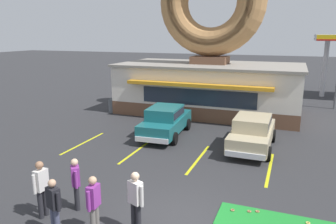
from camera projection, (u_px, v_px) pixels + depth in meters
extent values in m
plane|color=#2D2D30|center=(176.00, 222.00, 9.55)|extent=(160.00, 160.00, 0.00)
cube|color=brown|center=(209.00, 105.00, 23.05)|extent=(12.00, 6.00, 0.90)
cube|color=silver|center=(209.00, 83.00, 22.68)|extent=(12.00, 6.00, 2.30)
cube|color=gray|center=(210.00, 65.00, 22.39)|extent=(12.30, 6.30, 0.16)
cube|color=orange|center=(196.00, 85.00, 19.62)|extent=(9.00, 0.60, 0.20)
cube|color=#232D3D|center=(197.00, 97.00, 20.06)|extent=(7.20, 0.03, 1.00)
cube|color=brown|center=(210.00, 60.00, 22.32)|extent=(2.40, 1.80, 0.50)
torus|color=#B27F4C|center=(212.00, 2.00, 21.43)|extent=(7.10, 1.90, 7.10)
torus|color=tan|center=(210.00, 1.00, 21.05)|extent=(6.25, 1.05, 6.24)
torus|color=#A5724C|center=(249.00, 211.00, 10.03)|extent=(0.13, 0.13, 0.04)
torus|color=#A5724C|center=(257.00, 211.00, 10.03)|extent=(0.13, 0.13, 0.04)
torus|color=#E5C666|center=(308.00, 223.00, 9.41)|extent=(0.13, 0.13, 0.04)
torus|color=#A5724C|center=(232.00, 210.00, 10.10)|extent=(0.13, 0.13, 0.04)
cube|color=#BCAD89|center=(252.00, 135.00, 15.57)|extent=(1.79, 4.41, 0.68)
cube|color=#BCAD89|center=(253.00, 123.00, 15.29)|extent=(1.58, 2.11, 0.60)
cube|color=#232D3D|center=(253.00, 122.00, 15.28)|extent=(1.60, 2.03, 0.36)
cube|color=silver|center=(257.00, 128.00, 17.65)|extent=(1.67, 0.11, 0.24)
cube|color=silver|center=(245.00, 155.00, 13.61)|extent=(1.67, 0.11, 0.24)
cylinder|color=black|center=(238.00, 132.00, 17.20)|extent=(0.23, 0.64, 0.64)
cylinder|color=black|center=(273.00, 136.00, 16.57)|extent=(0.23, 0.64, 0.64)
cylinder|color=black|center=(228.00, 148.00, 14.73)|extent=(0.23, 0.64, 0.64)
cylinder|color=black|center=(268.00, 154.00, 14.10)|extent=(0.23, 0.64, 0.64)
cube|color=#196066|center=(166.00, 123.00, 17.57)|extent=(2.04, 4.50, 0.68)
cube|color=#196066|center=(165.00, 112.00, 17.29)|extent=(1.69, 2.19, 0.60)
cube|color=#232D3D|center=(165.00, 112.00, 17.28)|extent=(1.71, 2.11, 0.36)
cube|color=silver|center=(177.00, 118.00, 19.70)|extent=(1.67, 0.21, 0.24)
cube|color=silver|center=(152.00, 140.00, 15.56)|extent=(1.67, 0.21, 0.24)
cylinder|color=black|center=(159.00, 122.00, 19.18)|extent=(0.26, 0.65, 0.64)
cylinder|color=black|center=(188.00, 124.00, 18.66)|extent=(0.26, 0.65, 0.64)
cylinder|color=black|center=(141.00, 135.00, 16.64)|extent=(0.26, 0.65, 0.64)
cylinder|color=black|center=(174.00, 139.00, 16.13)|extent=(0.26, 0.65, 0.64)
cylinder|color=slate|center=(97.00, 218.00, 8.98)|extent=(0.15, 0.15, 0.83)
cylinder|color=slate|center=(93.00, 222.00, 8.79)|extent=(0.15, 0.15, 0.83)
cube|color=#8C3393|center=(93.00, 196.00, 8.72)|extent=(0.27, 0.40, 0.61)
cylinder|color=#8C3393|center=(98.00, 193.00, 8.96)|extent=(0.10, 0.10, 0.56)
cylinder|color=#8C3393|center=(89.00, 201.00, 8.49)|extent=(0.10, 0.10, 0.56)
sphere|color=tan|center=(92.00, 180.00, 8.62)|extent=(0.22, 0.22, 0.22)
cylinder|color=#232328|center=(77.00, 195.00, 10.29)|extent=(0.15, 0.15, 0.82)
cylinder|color=#232328|center=(77.00, 198.00, 10.11)|extent=(0.15, 0.15, 0.82)
cube|color=#8C3393|center=(75.00, 176.00, 10.03)|extent=(0.43, 0.44, 0.60)
cylinder|color=#8C3393|center=(75.00, 173.00, 10.27)|extent=(0.10, 0.10, 0.55)
cylinder|color=#8C3393|center=(76.00, 180.00, 9.81)|extent=(0.10, 0.10, 0.55)
sphere|color=beige|center=(74.00, 162.00, 9.93)|extent=(0.22, 0.22, 0.22)
cylinder|color=#474C66|center=(57.00, 222.00, 8.82)|extent=(0.15, 0.15, 0.79)
cylinder|color=#474C66|center=(53.00, 219.00, 8.96)|extent=(0.15, 0.15, 0.79)
cube|color=black|center=(53.00, 198.00, 8.73)|extent=(0.44, 0.36, 0.58)
cylinder|color=black|center=(58.00, 202.00, 8.57)|extent=(0.10, 0.10, 0.53)
cylinder|color=black|center=(49.00, 196.00, 8.90)|extent=(0.10, 0.10, 0.53)
sphere|color=tan|center=(52.00, 183.00, 8.63)|extent=(0.21, 0.21, 0.21)
cylinder|color=#232328|center=(134.00, 216.00, 9.06)|extent=(0.15, 0.15, 0.87)
cylinder|color=#232328|center=(139.00, 219.00, 8.93)|extent=(0.15, 0.15, 0.87)
cube|color=silver|center=(135.00, 192.00, 8.82)|extent=(0.44, 0.37, 0.64)
cylinder|color=silver|center=(129.00, 190.00, 9.00)|extent=(0.10, 0.10, 0.58)
cylinder|color=silver|center=(142.00, 196.00, 8.66)|extent=(0.10, 0.10, 0.58)
sphere|color=beige|center=(135.00, 176.00, 8.71)|extent=(0.23, 0.23, 0.23)
cylinder|color=#232328|center=(46.00, 202.00, 9.83)|extent=(0.15, 0.15, 0.87)
cylinder|color=#232328|center=(40.00, 205.00, 9.65)|extent=(0.15, 0.15, 0.87)
cube|color=silver|center=(41.00, 180.00, 9.57)|extent=(0.27, 0.40, 0.64)
cylinder|color=silver|center=(47.00, 178.00, 9.79)|extent=(0.10, 0.10, 0.58)
cylinder|color=silver|center=(34.00, 184.00, 9.35)|extent=(0.10, 0.10, 0.58)
sphere|color=#9E7051|center=(39.00, 165.00, 9.46)|extent=(0.23, 0.23, 0.23)
cylinder|color=#51565B|center=(113.00, 106.00, 22.79)|extent=(0.56, 0.56, 0.95)
torus|color=#303437|center=(112.00, 99.00, 22.68)|extent=(0.57, 0.57, 0.05)
cylinder|color=silver|center=(325.00, 69.00, 28.19)|extent=(0.40, 0.40, 4.80)
cube|color=yellow|center=(83.00, 143.00, 16.44)|extent=(0.12, 3.60, 0.01)
cube|color=yellow|center=(137.00, 150.00, 15.40)|extent=(0.12, 3.60, 0.01)
cube|color=yellow|center=(198.00, 159.00, 14.35)|extent=(0.12, 3.60, 0.01)
cube|color=yellow|center=(270.00, 169.00, 13.30)|extent=(0.12, 3.60, 0.01)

